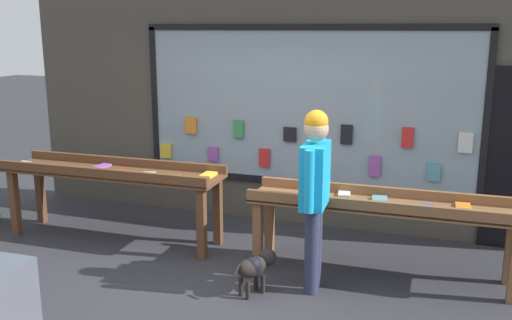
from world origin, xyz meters
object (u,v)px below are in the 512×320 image
(display_table_left, at_px, (112,178))
(display_table_right, at_px, (382,210))
(small_dog, at_px, (255,266))
(person_browsing, at_px, (315,186))

(display_table_left, distance_m, display_table_right, 3.16)
(small_dog, bearing_deg, person_browsing, -33.63)
(display_table_left, relative_size, small_dog, 5.52)
(display_table_left, height_order, small_dog, display_table_left)
(person_browsing, distance_m, small_dog, 0.96)
(display_table_left, xyz_separation_m, person_browsing, (2.59, -0.52, 0.28))
(display_table_left, relative_size, person_browsing, 1.52)
(display_table_left, distance_m, small_dog, 2.28)
(display_table_right, distance_m, person_browsing, 0.85)
(display_table_right, xyz_separation_m, person_browsing, (-0.57, -0.53, 0.34))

